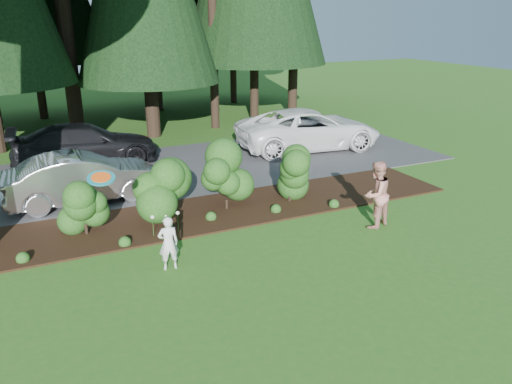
{
  "coord_description": "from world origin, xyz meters",
  "views": [
    {
      "loc": [
        -2.95,
        -8.24,
        4.91
      ],
      "look_at": [
        1.36,
        0.96,
        1.3
      ],
      "focal_mm": 35.0,
      "sensor_mm": 36.0,
      "label": 1
    }
  ],
  "objects_px": {
    "car_white_suv": "(309,129)",
    "frisbee": "(101,178)",
    "child": "(168,243)",
    "car_dark_suv": "(86,144)",
    "car_silver_wagon": "(82,178)",
    "adult": "(376,195)"
  },
  "relations": [
    {
      "from": "child",
      "to": "frisbee",
      "type": "xyz_separation_m",
      "value": [
        -1.17,
        -0.07,
        1.56
      ]
    },
    {
      "from": "car_white_suv",
      "to": "adult",
      "type": "relative_size",
      "value": 3.34
    },
    {
      "from": "car_white_suv",
      "to": "frisbee",
      "type": "distance_m",
      "value": 11.34
    },
    {
      "from": "car_dark_suv",
      "to": "adult",
      "type": "xyz_separation_m",
      "value": [
        5.64,
        -8.55,
        0.1
      ]
    },
    {
      "from": "car_dark_suv",
      "to": "car_white_suv",
      "type": "bearing_deg",
      "value": -98.12
    },
    {
      "from": "car_silver_wagon",
      "to": "car_dark_suv",
      "type": "height_order",
      "value": "car_dark_suv"
    },
    {
      "from": "car_dark_suv",
      "to": "child",
      "type": "distance_m",
      "value": 8.56
    },
    {
      "from": "car_white_suv",
      "to": "car_dark_suv",
      "type": "distance_m",
      "value": 8.15
    },
    {
      "from": "frisbee",
      "to": "car_silver_wagon",
      "type": "bearing_deg",
      "value": 88.77
    },
    {
      "from": "car_silver_wagon",
      "to": "frisbee",
      "type": "bearing_deg",
      "value": 175.35
    },
    {
      "from": "car_dark_suv",
      "to": "child",
      "type": "height_order",
      "value": "car_dark_suv"
    },
    {
      "from": "car_silver_wagon",
      "to": "adult",
      "type": "relative_size",
      "value": 2.49
    },
    {
      "from": "car_silver_wagon",
      "to": "adult",
      "type": "height_order",
      "value": "adult"
    },
    {
      "from": "car_white_suv",
      "to": "car_dark_suv",
      "type": "height_order",
      "value": "car_white_suv"
    },
    {
      "from": "car_white_suv",
      "to": "frisbee",
      "type": "xyz_separation_m",
      "value": [
        -8.69,
        -7.16,
        1.34
      ]
    },
    {
      "from": "car_silver_wagon",
      "to": "car_white_suv",
      "type": "xyz_separation_m",
      "value": [
        8.59,
        2.36,
        0.09
      ]
    },
    {
      "from": "child",
      "to": "frisbee",
      "type": "distance_m",
      "value": 1.96
    },
    {
      "from": "car_white_suv",
      "to": "child",
      "type": "height_order",
      "value": "car_white_suv"
    },
    {
      "from": "child",
      "to": "frisbee",
      "type": "bearing_deg",
      "value": 7.94
    },
    {
      "from": "adult",
      "to": "child",
      "type": "bearing_deg",
      "value": -18.53
    },
    {
      "from": "car_silver_wagon",
      "to": "car_white_suv",
      "type": "bearing_deg",
      "value": -78.06
    },
    {
      "from": "car_silver_wagon",
      "to": "car_white_suv",
      "type": "relative_size",
      "value": 0.75
    }
  ]
}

